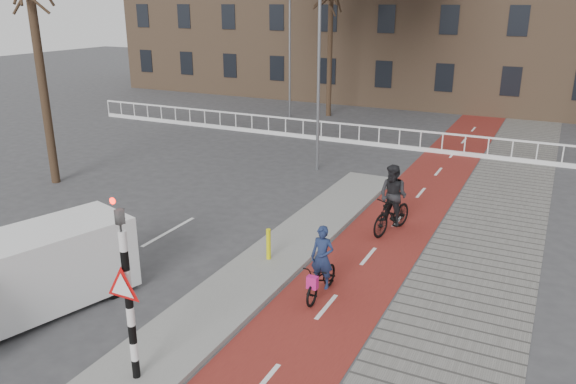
% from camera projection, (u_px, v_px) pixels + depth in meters
% --- Properties ---
extents(ground, '(120.00, 120.00, 0.00)m').
position_uv_depth(ground, '(224.00, 335.00, 11.75)').
color(ground, '#38383A').
rests_on(ground, ground).
extents(bike_lane, '(2.50, 60.00, 0.01)m').
position_uv_depth(bike_lane, '(414.00, 201.00, 19.62)').
color(bike_lane, maroon).
rests_on(bike_lane, ground).
extents(sidewalk, '(3.00, 60.00, 0.01)m').
position_uv_depth(sidewalk, '(498.00, 214.00, 18.45)').
color(sidewalk, slate).
rests_on(sidewalk, ground).
extents(curb_island, '(1.80, 16.00, 0.12)m').
position_uv_depth(curb_island, '(280.00, 253.00, 15.42)').
color(curb_island, gray).
rests_on(curb_island, ground).
extents(traffic_signal, '(0.80, 0.80, 3.68)m').
position_uv_depth(traffic_signal, '(127.00, 286.00, 9.64)').
color(traffic_signal, black).
rests_on(traffic_signal, curb_island).
extents(bollard, '(0.12, 0.12, 0.85)m').
position_uv_depth(bollard, '(268.00, 244.00, 14.83)').
color(bollard, yellow).
rests_on(bollard, curb_island).
extents(cyclist_near, '(0.59, 1.66, 1.76)m').
position_uv_depth(cyclist_near, '(322.00, 273.00, 13.12)').
color(cyclist_near, black).
rests_on(cyclist_near, bike_lane).
extents(cyclist_far, '(1.05, 2.04, 2.09)m').
position_uv_depth(cyclist_far, '(392.00, 205.00, 16.71)').
color(cyclist_far, black).
rests_on(cyclist_far, bike_lane).
extents(van, '(2.89, 4.63, 1.86)m').
position_uv_depth(van, '(32.00, 271.00, 12.39)').
color(van, silver).
rests_on(van, ground).
extents(railing, '(28.00, 0.10, 0.99)m').
position_uv_depth(railing, '(321.00, 134.00, 28.18)').
color(railing, silver).
rests_on(railing, ground).
extents(tree_left, '(0.32, 0.32, 8.80)m').
position_uv_depth(tree_left, '(40.00, 66.00, 20.29)').
color(tree_left, black).
rests_on(tree_left, ground).
extents(tree_mid, '(0.30, 0.30, 8.65)m').
position_uv_depth(tree_mid, '(330.00, 43.00, 32.99)').
color(tree_mid, black).
rests_on(tree_mid, ground).
extents(streetlight_near, '(0.12, 0.12, 8.19)m').
position_uv_depth(streetlight_near, '(319.00, 70.00, 22.02)').
color(streetlight_near, slate).
rests_on(streetlight_near, ground).
extents(streetlight_left, '(0.12, 0.12, 7.39)m').
position_uv_depth(streetlight_left, '(290.00, 54.00, 32.81)').
color(streetlight_left, slate).
rests_on(streetlight_left, ground).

